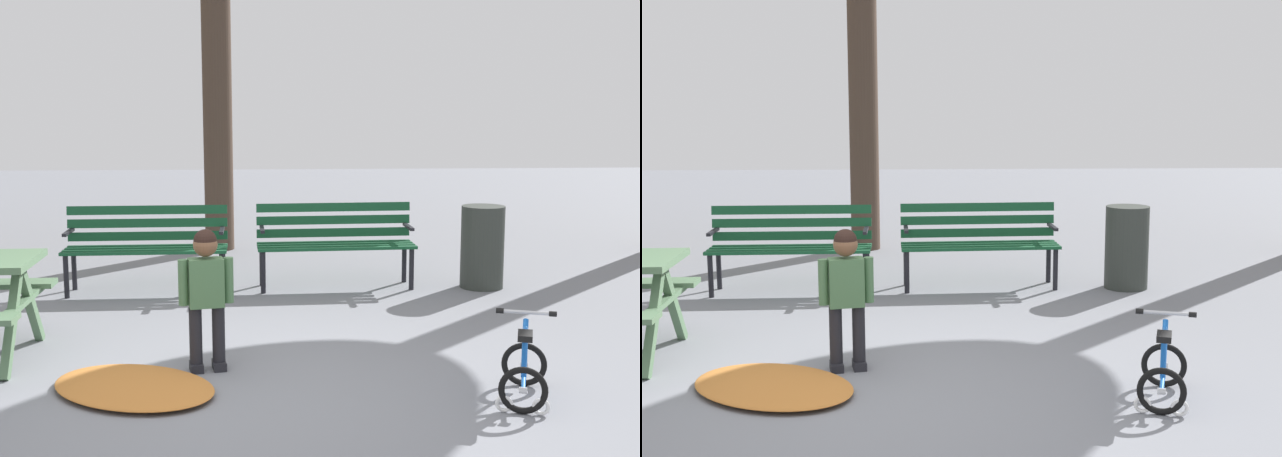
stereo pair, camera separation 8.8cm
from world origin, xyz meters
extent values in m
plane|color=slate|center=(0.00, 0.00, 0.00)|extent=(36.00, 36.00, 0.00)
cube|color=#4C6B4C|center=(-1.57, 0.79, 0.36)|extent=(0.07, 0.57, 0.76)
cube|color=#4C6B4C|center=(-1.58, 1.29, 0.36)|extent=(0.07, 0.57, 0.76)
cube|color=#4C6B4C|center=(-1.58, 1.04, 0.42)|extent=(0.11, 1.10, 0.04)
cube|color=#144728|center=(-0.97, 3.30, 0.44)|extent=(1.60, 0.10, 0.03)
cube|color=#144728|center=(-0.97, 3.18, 0.44)|extent=(1.60, 0.10, 0.03)
cube|color=#144728|center=(-0.97, 3.06, 0.44)|extent=(1.60, 0.10, 0.03)
cube|color=#144728|center=(-0.96, 2.94, 0.44)|extent=(1.60, 0.10, 0.03)
cube|color=#144728|center=(-0.97, 3.34, 0.54)|extent=(1.60, 0.08, 0.09)
cube|color=#144728|center=(-0.97, 3.34, 0.67)|extent=(1.60, 0.08, 0.09)
cube|color=#144728|center=(-0.97, 3.34, 0.81)|extent=(1.60, 0.08, 0.09)
cylinder|color=black|center=(-0.22, 2.98, 0.22)|extent=(0.05, 0.05, 0.44)
cylinder|color=black|center=(-0.22, 3.34, 0.22)|extent=(0.05, 0.05, 0.44)
cube|color=black|center=(-0.22, 3.16, 0.62)|extent=(0.05, 0.40, 0.03)
cylinder|color=black|center=(-1.72, 2.95, 0.22)|extent=(0.05, 0.05, 0.44)
cylinder|color=black|center=(-1.72, 3.31, 0.22)|extent=(0.05, 0.05, 0.44)
cube|color=black|center=(-1.72, 3.13, 0.62)|extent=(0.05, 0.40, 0.03)
cube|color=#144728|center=(0.92, 3.42, 0.44)|extent=(1.60, 0.14, 0.03)
cube|color=#144728|center=(0.93, 3.30, 0.44)|extent=(1.60, 0.14, 0.03)
cube|color=#144728|center=(0.93, 3.18, 0.44)|extent=(1.60, 0.14, 0.03)
cube|color=#144728|center=(0.94, 3.06, 0.44)|extent=(1.60, 0.14, 0.03)
cube|color=#144728|center=(0.92, 3.46, 0.54)|extent=(1.60, 0.12, 0.09)
cube|color=#144728|center=(0.92, 3.46, 0.67)|extent=(1.60, 0.12, 0.09)
cube|color=#144728|center=(0.92, 3.46, 0.81)|extent=(1.60, 0.12, 0.09)
cylinder|color=black|center=(1.69, 3.11, 0.22)|extent=(0.05, 0.05, 0.44)
cylinder|color=black|center=(1.67, 3.47, 0.22)|extent=(0.05, 0.05, 0.44)
cube|color=black|center=(1.68, 3.29, 0.62)|extent=(0.06, 0.40, 0.03)
cylinder|color=black|center=(0.19, 3.04, 0.22)|extent=(0.05, 0.05, 0.44)
cylinder|color=black|center=(0.17, 3.40, 0.22)|extent=(0.05, 0.05, 0.44)
cube|color=black|center=(0.18, 3.22, 0.62)|extent=(0.06, 0.40, 0.03)
cylinder|color=black|center=(-0.11, 0.70, 0.23)|extent=(0.09, 0.09, 0.47)
cube|color=black|center=(-0.11, 0.70, 0.03)|extent=(0.12, 0.17, 0.06)
cylinder|color=black|center=(-0.27, 0.67, 0.23)|extent=(0.09, 0.09, 0.47)
cube|color=black|center=(-0.27, 0.67, 0.03)|extent=(0.12, 0.17, 0.06)
cube|color=#477047|center=(-0.19, 0.69, 0.64)|extent=(0.27, 0.19, 0.34)
sphere|color=brown|center=(-0.19, 0.69, 0.91)|extent=(0.17, 0.17, 0.17)
sphere|color=black|center=(-0.19, 0.69, 0.94)|extent=(0.16, 0.16, 0.16)
cylinder|color=#477047|center=(-0.03, 0.72, 0.65)|extent=(0.07, 0.07, 0.32)
cylinder|color=#477047|center=(-0.34, 0.65, 0.65)|extent=(0.07, 0.07, 0.32)
torus|color=black|center=(1.96, 0.23, 0.15)|extent=(0.30, 0.13, 0.30)
cylinder|color=silver|center=(1.96, 0.23, 0.15)|extent=(0.06, 0.05, 0.04)
torus|color=black|center=(1.80, -0.27, 0.15)|extent=(0.30, 0.13, 0.30)
cylinder|color=silver|center=(1.80, -0.27, 0.15)|extent=(0.06, 0.05, 0.04)
torus|color=white|center=(1.70, -0.23, 0.05)|extent=(0.11, 0.06, 0.11)
torus|color=white|center=(1.91, -0.30, 0.05)|extent=(0.11, 0.06, 0.11)
cylinder|color=blue|center=(1.91, 0.06, 0.32)|extent=(0.13, 0.30, 0.32)
cylinder|color=blue|center=(1.86, -0.09, 0.30)|extent=(0.06, 0.08, 0.27)
cylinder|color=blue|center=(1.83, -0.17, 0.16)|extent=(0.09, 0.20, 0.05)
cylinder|color=silver|center=(1.96, 0.21, 0.31)|extent=(0.05, 0.08, 0.32)
cylinder|color=blue|center=(1.90, 0.04, 0.42)|extent=(0.13, 0.32, 0.05)
cube|color=black|center=(1.85, -0.11, 0.45)|extent=(0.14, 0.19, 0.04)
cylinder|color=silver|center=(1.95, 0.19, 0.52)|extent=(0.33, 0.13, 0.02)
cylinder|color=black|center=(1.79, 0.24, 0.52)|extent=(0.06, 0.05, 0.04)
cylinder|color=black|center=(2.11, 0.14, 0.52)|extent=(0.06, 0.05, 0.04)
ellipsoid|color=#B26B2D|center=(-0.64, 0.27, 0.04)|extent=(1.44, 1.33, 0.07)
cylinder|color=#2D332D|center=(2.43, 3.18, 0.42)|extent=(0.44, 0.44, 0.84)
cylinder|color=#423328|center=(-0.39, 5.57, 2.24)|extent=(0.37, 0.37, 4.47)
camera|label=1|loc=(0.28, -5.02, 1.90)|focal=46.40mm
camera|label=2|loc=(0.36, -5.02, 1.90)|focal=46.40mm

